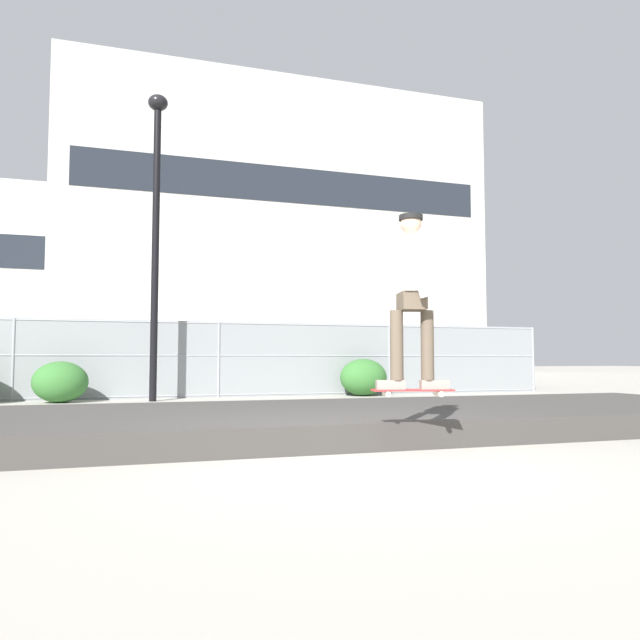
# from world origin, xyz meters

# --- Properties ---
(ground_plane) EXTENTS (120.00, 120.00, 0.00)m
(ground_plane) POSITION_xyz_m (0.00, 0.00, 0.00)
(ground_plane) COLOR #9E998E
(gravel_berm) EXTENTS (13.62, 3.69, 0.29)m
(gravel_berm) POSITION_xyz_m (0.00, 2.32, 0.14)
(gravel_berm) COLOR #3D3A38
(gravel_berm) RESTS_ON ground_plane
(skateboard) EXTENTS (0.82, 0.37, 0.07)m
(skateboard) POSITION_xyz_m (0.60, 0.24, 0.62)
(skateboard) COLOR #B22D2D
(skater) EXTENTS (0.72, 0.62, 1.76)m
(skater) POSITION_xyz_m (0.60, 0.24, 1.64)
(skater) COLOR gray
(skater) RESTS_ON skateboard
(chain_fence) EXTENTS (18.19, 0.06, 1.85)m
(chain_fence) POSITION_xyz_m (-0.00, 9.57, 0.93)
(chain_fence) COLOR gray
(chain_fence) RESTS_ON ground_plane
(street_lamp) EXTENTS (0.44, 0.44, 6.95)m
(street_lamp) POSITION_xyz_m (-1.57, 8.67, 4.31)
(street_lamp) COLOR black
(street_lamp) RESTS_ON ground_plane
(parked_car_near) EXTENTS (4.45, 2.04, 1.66)m
(parked_car_near) POSITION_xyz_m (-4.45, 12.62, 0.84)
(parked_car_near) COLOR #474C54
(parked_car_near) RESTS_ON ground_plane
(parked_car_mid) EXTENTS (4.48, 2.11, 1.66)m
(parked_car_mid) POSITION_xyz_m (2.11, 12.62, 0.84)
(parked_car_mid) COLOR #566B4C
(parked_car_mid) RESTS_ON ground_plane
(parked_car_far) EXTENTS (4.51, 2.16, 1.66)m
(parked_car_far) POSITION_xyz_m (8.47, 12.78, 0.84)
(parked_car_far) COLOR navy
(parked_car_far) RESTS_ON ground_plane
(office_block) EXTENTS (30.88, 13.27, 20.92)m
(office_block) POSITION_xyz_m (8.27, 41.00, 10.46)
(office_block) COLOR #B2AFA8
(office_block) RESTS_ON ground_plane
(shrub_center) EXTENTS (1.14, 0.94, 0.88)m
(shrub_center) POSITION_xyz_m (-3.48, 8.81, 0.44)
(shrub_center) COLOR #336B2D
(shrub_center) RESTS_ON ground_plane
(shrub_right) EXTENTS (1.21, 0.99, 0.94)m
(shrub_right) POSITION_xyz_m (3.60, 9.09, 0.47)
(shrub_right) COLOR #336B2D
(shrub_right) RESTS_ON ground_plane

